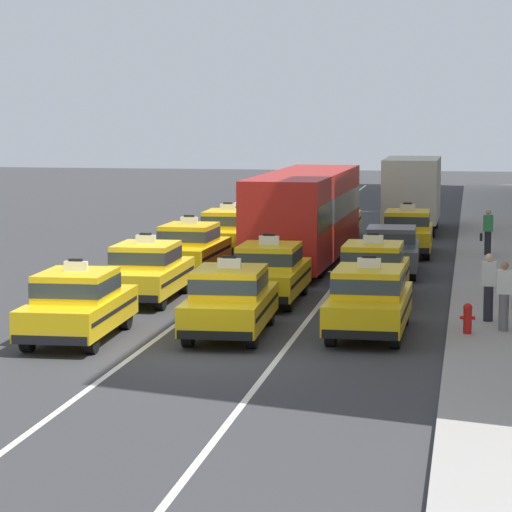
{
  "coord_description": "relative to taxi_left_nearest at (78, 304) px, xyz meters",
  "views": [
    {
      "loc": [
        5.71,
        -25.68,
        5.5
      ],
      "look_at": [
        -0.25,
        8.04,
        1.3
      ],
      "focal_mm": 85.85,
      "sensor_mm": 36.0,
      "label": 1
    }
  ],
  "objects": [
    {
      "name": "pedestrian_trailing",
      "position": [
        9.56,
        3.49,
        0.14
      ],
      "size": [
        0.36,
        0.24,
        1.71
      ],
      "color": "#23232D",
      "rests_on": "sidewalk_curb"
    },
    {
      "name": "taxi_left_third",
      "position": [
        -0.01,
        11.72,
        0.0
      ],
      "size": [
        1.9,
        4.59,
        1.96
      ],
      "color": "black",
      "rests_on": "ground"
    },
    {
      "name": "taxi_left_second",
      "position": [
        0.07,
        5.98,
        0.0
      ],
      "size": [
        1.89,
        4.59,
        1.96
      ],
      "color": "black",
      "rests_on": "ground"
    },
    {
      "name": "taxi_center_fourth",
      "position": [
        3.53,
        23.43,
        0.0
      ],
      "size": [
        1.94,
        4.61,
        1.96
      ],
      "color": "black",
      "rests_on": "ground"
    },
    {
      "name": "sedan_right_third",
      "position": [
        6.54,
        12.71,
        -0.03
      ],
      "size": [
        1.88,
        4.35,
        1.58
      ],
      "color": "black",
      "rests_on": "ground"
    },
    {
      "name": "taxi_left_fourth",
      "position": [
        0.18,
        17.18,
        0.0
      ],
      "size": [
        1.88,
        4.58,
        1.96
      ],
      "color": "black",
      "rests_on": "ground"
    },
    {
      "name": "bus_center_third",
      "position": [
        3.38,
        14.92,
        0.94
      ],
      "size": [
        2.77,
        11.26,
        3.22
      ],
      "color": "black",
      "rests_on": "ground"
    },
    {
      "name": "pedestrian_near_crosswalk",
      "position": [
        9.92,
        2.2,
        0.11
      ],
      "size": [
        0.47,
        0.24,
        1.68
      ],
      "color": "slate",
      "rests_on": "sidewalk_curb"
    },
    {
      "name": "ground_plane",
      "position": [
        3.38,
        -1.59,
        -0.88
      ],
      "size": [
        160.0,
        160.0,
        0.0
      ],
      "primitive_type": "plane",
      "color": "#353538"
    },
    {
      "name": "sedan_left_fifth",
      "position": [
        0.32,
        22.47,
        -0.03
      ],
      "size": [
        1.83,
        4.33,
        1.58
      ],
      "color": "black",
      "rests_on": "ground"
    },
    {
      "name": "taxi_right_second",
      "position": [
        6.39,
        7.08,
        0.0
      ],
      "size": [
        1.84,
        4.57,
        1.96
      ],
      "color": "black",
      "rests_on": "ground"
    },
    {
      "name": "taxi_right_nearest",
      "position": [
        6.71,
        1.8,
        0.0
      ],
      "size": [
        1.86,
        4.58,
        1.96
      ],
      "color": "black",
      "rests_on": "ground"
    },
    {
      "name": "taxi_left_nearest",
      "position": [
        0.0,
        0.0,
        0.0
      ],
      "size": [
        1.95,
        4.61,
        1.96
      ],
      "color": "black",
      "rests_on": "ground"
    },
    {
      "name": "taxi_center_second",
      "position": [
        3.53,
        6.35,
        0.0
      ],
      "size": [
        1.84,
        4.57,
        1.96
      ],
      "color": "black",
      "rests_on": "ground"
    },
    {
      "name": "taxi_right_fourth",
      "position": [
        6.77,
        18.24,
        0.0
      ],
      "size": [
        1.89,
        4.59,
        1.96
      ],
      "color": "black",
      "rests_on": "ground"
    },
    {
      "name": "pedestrian_far_corner",
      "position": [
        9.69,
        17.46,
        0.11
      ],
      "size": [
        0.47,
        0.24,
        1.67
      ],
      "color": "#23232D",
      "rests_on": "sidewalk_curb"
    },
    {
      "name": "fire_hydrant",
      "position": [
        9.06,
        1.67,
        -0.33
      ],
      "size": [
        0.36,
        0.22,
        0.73
      ],
      "color": "red",
      "rests_on": "sidewalk_curb"
    },
    {
      "name": "lane_stripe_center_right",
      "position": [
        4.98,
        18.41,
        -0.87
      ],
      "size": [
        0.14,
        80.0,
        0.01
      ],
      "primitive_type": "cube",
      "color": "silver",
      "rests_on": "ground"
    },
    {
      "name": "taxi_left_sixth",
      "position": [
        0.26,
        28.69,
        0.0
      ],
      "size": [
        1.97,
        4.62,
        1.96
      ],
      "color": "black",
      "rests_on": "ground"
    },
    {
      "name": "lane_stripe_left_center",
      "position": [
        1.78,
        18.41,
        -0.87
      ],
      "size": [
        0.14,
        80.0,
        0.01
      ],
      "primitive_type": "cube",
      "color": "silver",
      "rests_on": "ground"
    },
    {
      "name": "taxi_center_nearest",
      "position": [
        3.42,
        1.19,
        0.0
      ],
      "size": [
        1.98,
        4.62,
        1.96
      ],
      "color": "black",
      "rests_on": "ground"
    },
    {
      "name": "box_truck_right_fifth",
      "position": [
        6.54,
        26.89,
        0.9
      ],
      "size": [
        2.33,
        6.97,
        3.27
      ],
      "color": "black",
      "rests_on": "ground"
    }
  ]
}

